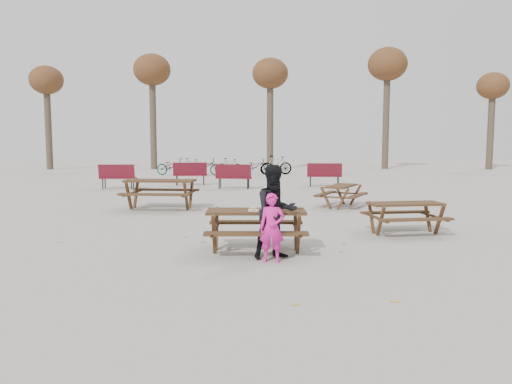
{
  "coord_description": "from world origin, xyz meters",
  "views": [
    {
      "loc": [
        -0.03,
        -9.02,
        2.07
      ],
      "look_at": [
        0.0,
        1.0,
        1.0
      ],
      "focal_mm": 35.0,
      "sensor_mm": 36.0,
      "label": 1
    }
  ],
  "objects_px": {
    "picnic_table_east": "(405,218)",
    "picnic_table_far": "(341,196)",
    "adult": "(276,212)",
    "soda_bottle": "(265,207)",
    "child": "(272,228)",
    "main_picnic_table": "(256,220)",
    "food_tray": "(254,210)",
    "picnic_table_north": "(160,194)"
  },
  "relations": [
    {
      "from": "adult",
      "to": "picnic_table_north",
      "type": "distance_m",
      "value": 6.9
    },
    {
      "from": "main_picnic_table",
      "to": "picnic_table_east",
      "type": "xyz_separation_m",
      "value": [
        3.26,
        1.74,
        -0.24
      ]
    },
    {
      "from": "child",
      "to": "adult",
      "type": "xyz_separation_m",
      "value": [
        0.07,
        0.27,
        0.23
      ]
    },
    {
      "from": "soda_bottle",
      "to": "child",
      "type": "relative_size",
      "value": 0.15
    },
    {
      "from": "main_picnic_table",
      "to": "adult",
      "type": "bearing_deg",
      "value": -56.34
    },
    {
      "from": "adult",
      "to": "picnic_table_north",
      "type": "bearing_deg",
      "value": 96.06
    },
    {
      "from": "soda_bottle",
      "to": "adult",
      "type": "height_order",
      "value": "adult"
    },
    {
      "from": "soda_bottle",
      "to": "child",
      "type": "height_order",
      "value": "child"
    },
    {
      "from": "picnic_table_north",
      "to": "picnic_table_far",
      "type": "bearing_deg",
      "value": 9.75
    },
    {
      "from": "food_tray",
      "to": "adult",
      "type": "relative_size",
      "value": 0.11
    },
    {
      "from": "adult",
      "to": "picnic_table_far",
      "type": "bearing_deg",
      "value": 49.71
    },
    {
      "from": "soda_bottle",
      "to": "picnic_table_east",
      "type": "xyz_separation_m",
      "value": [
        3.11,
        1.82,
        -0.5
      ]
    },
    {
      "from": "food_tray",
      "to": "picnic_table_far",
      "type": "bearing_deg",
      "value": 66.82
    },
    {
      "from": "soda_bottle",
      "to": "child",
      "type": "distance_m",
      "value": 0.75
    },
    {
      "from": "child",
      "to": "picnic_table_east",
      "type": "height_order",
      "value": "child"
    },
    {
      "from": "main_picnic_table",
      "to": "picnic_table_far",
      "type": "height_order",
      "value": "main_picnic_table"
    },
    {
      "from": "soda_bottle",
      "to": "picnic_table_far",
      "type": "relative_size",
      "value": 0.11
    },
    {
      "from": "child",
      "to": "picnic_table_north",
      "type": "relative_size",
      "value": 0.58
    },
    {
      "from": "child",
      "to": "picnic_table_far",
      "type": "distance_m",
      "value": 7.24
    },
    {
      "from": "main_picnic_table",
      "to": "adult",
      "type": "distance_m",
      "value": 0.65
    },
    {
      "from": "soda_bottle",
      "to": "picnic_table_far",
      "type": "bearing_deg",
      "value": 68.2
    },
    {
      "from": "soda_bottle",
      "to": "picnic_table_north",
      "type": "xyz_separation_m",
      "value": [
        -2.97,
        5.7,
        -0.41
      ]
    },
    {
      "from": "adult",
      "to": "picnic_table_east",
      "type": "bearing_deg",
      "value": 16.38
    },
    {
      "from": "picnic_table_east",
      "to": "picnic_table_far",
      "type": "distance_m",
      "value": 4.38
    },
    {
      "from": "food_tray",
      "to": "picnic_table_far",
      "type": "distance_m",
      "value": 6.79
    },
    {
      "from": "child",
      "to": "picnic_table_east",
      "type": "xyz_separation_m",
      "value": [
        3.0,
        2.51,
        -0.24
      ]
    },
    {
      "from": "main_picnic_table",
      "to": "picnic_table_east",
      "type": "relative_size",
      "value": 1.13
    },
    {
      "from": "picnic_table_north",
      "to": "adult",
      "type": "bearing_deg",
      "value": -57.8
    },
    {
      "from": "child",
      "to": "adult",
      "type": "relative_size",
      "value": 0.72
    },
    {
      "from": "child",
      "to": "main_picnic_table",
      "type": "bearing_deg",
      "value": 116.76
    },
    {
      "from": "picnic_table_north",
      "to": "picnic_table_far",
      "type": "xyz_separation_m",
      "value": [
        5.43,
        0.45,
        -0.1
      ]
    },
    {
      "from": "child",
      "to": "picnic_table_north",
      "type": "distance_m",
      "value": 7.1
    },
    {
      "from": "picnic_table_east",
      "to": "soda_bottle",
      "type": "bearing_deg",
      "value": -157.72
    },
    {
      "from": "food_tray",
      "to": "picnic_table_east",
      "type": "xyz_separation_m",
      "value": [
        3.31,
        1.89,
        -0.45
      ]
    },
    {
      "from": "child",
      "to": "picnic_table_east",
      "type": "relative_size",
      "value": 0.73
    },
    {
      "from": "soda_bottle",
      "to": "child",
      "type": "xyz_separation_m",
      "value": [
        0.11,
        -0.69,
        -0.26
      ]
    },
    {
      "from": "child",
      "to": "soda_bottle",
      "type": "bearing_deg",
      "value": 106.73
    },
    {
      "from": "picnic_table_east",
      "to": "picnic_table_far",
      "type": "height_order",
      "value": "picnic_table_east"
    },
    {
      "from": "main_picnic_table",
      "to": "adult",
      "type": "xyz_separation_m",
      "value": [
        0.34,
        -0.5,
        0.23
      ]
    },
    {
      "from": "soda_bottle",
      "to": "picnic_table_east",
      "type": "height_order",
      "value": "soda_bottle"
    },
    {
      "from": "child",
      "to": "picnic_table_far",
      "type": "bearing_deg",
      "value": 78.87
    },
    {
      "from": "main_picnic_table",
      "to": "child",
      "type": "height_order",
      "value": "child"
    }
  ]
}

